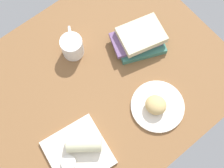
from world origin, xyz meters
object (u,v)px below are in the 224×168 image
(book_stack, at_px, (139,39))
(square_plate, at_px, (78,153))
(sauce_cup, at_px, (69,163))
(coffee_mug, at_px, (72,46))
(scone_pastry, at_px, (156,105))
(round_plate, at_px, (157,106))
(breakfast_wrap, at_px, (84,143))

(book_stack, bearing_deg, square_plate, 23.48)
(sauce_cup, distance_m, coffee_mug, 0.49)
(scone_pastry, relative_size, square_plate, 0.38)
(coffee_mug, bearing_deg, round_plate, 105.70)
(square_plate, height_order, coffee_mug, coffee_mug)
(round_plate, height_order, book_stack, book_stack)
(scone_pastry, bearing_deg, book_stack, -118.19)
(scone_pastry, relative_size, breakfast_wrap, 0.66)
(scone_pastry, bearing_deg, square_plate, -8.09)
(round_plate, xyz_separation_m, sauce_cup, (0.42, -0.05, 0.02))
(scone_pastry, relative_size, coffee_mug, 0.63)
(book_stack, height_order, coffee_mug, coffee_mug)
(breakfast_wrap, bearing_deg, coffee_mug, 7.56)
(round_plate, distance_m, square_plate, 0.38)
(coffee_mug, bearing_deg, breakfast_wrap, 60.06)
(square_plate, relative_size, coffee_mug, 1.65)
(round_plate, bearing_deg, square_plate, -8.48)
(breakfast_wrap, bearing_deg, book_stack, -28.03)
(scone_pastry, xyz_separation_m, coffee_mug, (0.11, -0.43, 0.01))
(book_stack, bearing_deg, sauce_cup, 22.43)
(sauce_cup, xyz_separation_m, breakfast_wrap, (-0.09, -0.02, 0.02))
(breakfast_wrap, height_order, book_stack, same)
(round_plate, height_order, square_plate, square_plate)
(round_plate, distance_m, breakfast_wrap, 0.34)
(coffee_mug, bearing_deg, scone_pastry, 104.30)
(book_stack, distance_m, coffee_mug, 0.30)
(sauce_cup, bearing_deg, round_plate, 173.85)
(sauce_cup, height_order, breakfast_wrap, breakfast_wrap)
(round_plate, bearing_deg, book_stack, -115.76)
(round_plate, xyz_separation_m, breakfast_wrap, (0.33, -0.06, 0.04))
(scone_pastry, xyz_separation_m, book_stack, (-0.15, -0.27, -0.00))
(square_plate, distance_m, book_stack, 0.55)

